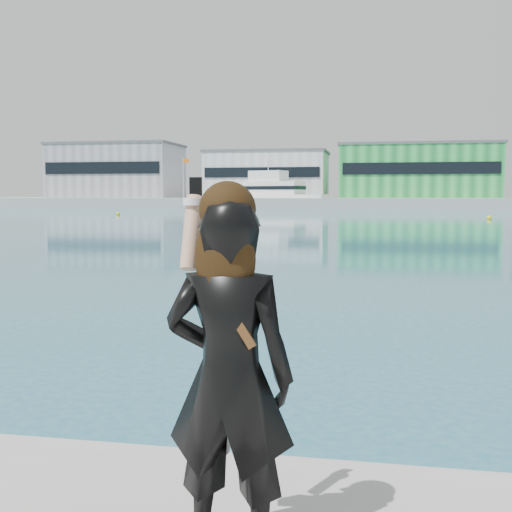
{
  "coord_description": "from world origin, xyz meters",
  "views": [
    {
      "loc": [
        0.66,
        -3.24,
        2.6
      ],
      "look_at": [
        -0.05,
        0.47,
        2.24
      ],
      "focal_mm": 45.0,
      "sensor_mm": 36.0,
      "label": 1
    }
  ],
  "objects_px": {
    "buoy_near": "(489,219)",
    "buoy_far": "(118,215)",
    "motor_yacht": "(276,195)",
    "woman": "(229,367)"
  },
  "relations": [
    {
      "from": "buoy_near",
      "to": "buoy_far",
      "type": "height_order",
      "value": "same"
    },
    {
      "from": "motor_yacht",
      "to": "buoy_far",
      "type": "relative_size",
      "value": 41.37
    },
    {
      "from": "motor_yacht",
      "to": "buoy_near",
      "type": "relative_size",
      "value": 41.37
    },
    {
      "from": "buoy_near",
      "to": "woman",
      "type": "xyz_separation_m",
      "value": [
        -12.2,
        -68.23,
        1.75
      ]
    },
    {
      "from": "buoy_far",
      "to": "buoy_near",
      "type": "bearing_deg",
      "value": -8.07
    },
    {
      "from": "motor_yacht",
      "to": "buoy_near",
      "type": "height_order",
      "value": "motor_yacht"
    },
    {
      "from": "motor_yacht",
      "to": "woman",
      "type": "height_order",
      "value": "motor_yacht"
    },
    {
      "from": "buoy_near",
      "to": "woman",
      "type": "height_order",
      "value": "woman"
    },
    {
      "from": "woman",
      "to": "buoy_far",
      "type": "bearing_deg",
      "value": -65.49
    },
    {
      "from": "motor_yacht",
      "to": "woman",
      "type": "distance_m",
      "value": 117.83
    }
  ]
}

